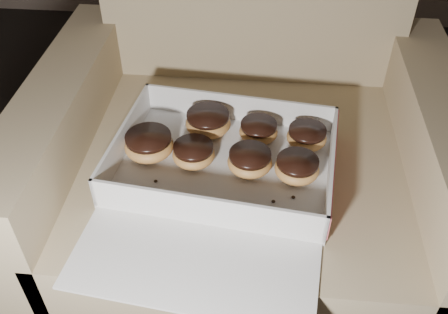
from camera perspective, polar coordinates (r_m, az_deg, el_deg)
armchair at (r=1.11m, az=2.29°, el=-1.89°), size 0.84×0.71×0.88m
bakery_box at (r=0.91m, az=-0.36°, el=-2.43°), size 0.45×0.51×0.07m
donut_a at (r=1.01m, az=-1.83°, el=4.02°), size 0.09×0.09×0.05m
donut_b at (r=0.92m, az=8.34°, el=-1.22°), size 0.08×0.08×0.04m
donut_c at (r=0.96m, az=-8.56°, el=1.42°), size 0.09×0.09×0.05m
donut_d at (r=0.99m, az=3.96°, el=3.04°), size 0.08×0.08×0.04m
donut_e at (r=0.94m, az=-3.50°, el=0.43°), size 0.08×0.08×0.04m
donut_f at (r=0.92m, az=2.97°, el=-0.44°), size 0.08×0.08×0.04m
donut_g at (r=0.99m, az=9.44°, el=2.34°), size 0.08×0.08×0.04m
crumb_a at (r=0.89m, az=7.93°, el=-4.56°), size 0.01×0.01×0.00m
crumb_b at (r=0.92m, az=-7.82°, el=-2.75°), size 0.01×0.01×0.00m
crumb_c at (r=0.88m, az=5.67°, el=-5.07°), size 0.01×0.01×0.00m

